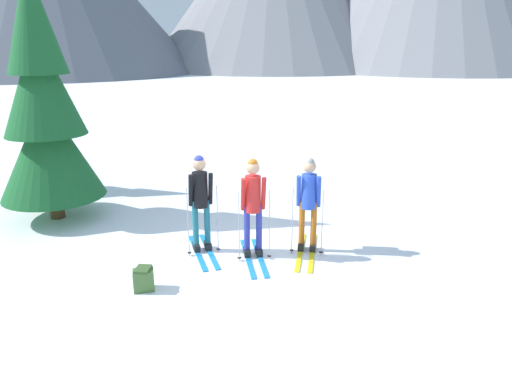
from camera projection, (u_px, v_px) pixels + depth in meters
ground_plane at (249, 256)px, 8.79m from camera, size 400.00×400.00×0.00m
skier_in_black at (201, 199)px, 8.72m from camera, size 0.89×1.63×1.83m
skier_in_red at (253, 203)px, 8.48m from camera, size 0.69×1.67×1.83m
skier_in_blue at (309, 199)px, 8.74m from camera, size 0.61×1.73×1.78m
pine_tree_near at (44, 109)px, 9.99m from camera, size 2.19×2.19×5.28m
pine_tree_mid at (43, 134)px, 12.15m from camera, size 1.38×1.38×3.33m
backpack_on_snow_front at (144, 279)px, 7.54m from camera, size 0.38×0.33×0.38m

